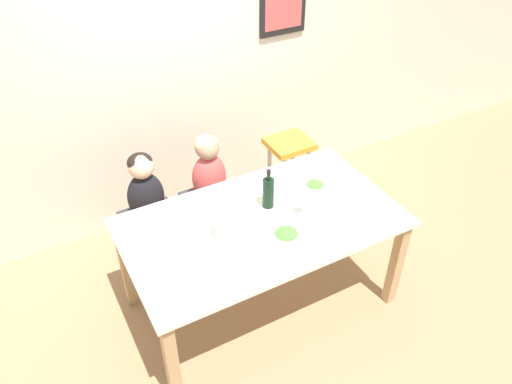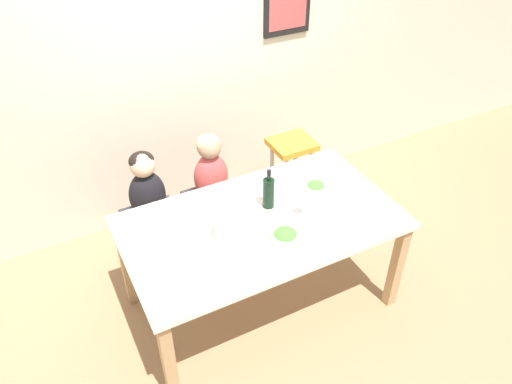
{
  "view_description": "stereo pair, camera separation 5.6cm",
  "coord_description": "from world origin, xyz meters",
  "px_view_note": "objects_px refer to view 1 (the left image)",
  "views": [
    {
      "loc": [
        -1.19,
        -2.11,
        2.86
      ],
      "look_at": [
        0.0,
        0.08,
        0.95
      ],
      "focal_mm": 35.0,
      "sensor_mm": 36.0,
      "label": 1
    },
    {
      "loc": [
        -1.15,
        -2.13,
        2.86
      ],
      "look_at": [
        0.0,
        0.08,
        0.95
      ],
      "focal_mm": 35.0,
      "sensor_mm": 36.0,
      "label": 2
    }
  ],
  "objects_px": {
    "person_child_left": "(144,187)",
    "chair_far_left": "(151,225)",
    "salad_bowl_small": "(315,187)",
    "dinner_plate_front_left": "(207,278)",
    "chair_right_highchair": "(289,160)",
    "wine_bottle": "(268,192)",
    "chair_far_center": "(211,205)",
    "dinner_plate_back_left": "(178,222)",
    "person_child_center": "(208,167)",
    "paper_towel_roll": "(225,225)",
    "salad_bowl_large": "(286,236)",
    "wine_glass_near": "(304,200)"
  },
  "relations": [
    {
      "from": "chair_far_left",
      "to": "dinner_plate_back_left",
      "type": "bearing_deg",
      "value": -83.87
    },
    {
      "from": "chair_far_center",
      "to": "salad_bowl_large",
      "type": "xyz_separation_m",
      "value": [
        0.07,
        -0.99,
        0.43
      ]
    },
    {
      "from": "chair_far_left",
      "to": "salad_bowl_small",
      "type": "bearing_deg",
      "value": -33.62
    },
    {
      "from": "salad_bowl_large",
      "to": "person_child_left",
      "type": "bearing_deg",
      "value": 119.81
    },
    {
      "from": "wine_glass_near",
      "to": "salad_bowl_large",
      "type": "distance_m",
      "value": 0.3
    },
    {
      "from": "wine_bottle",
      "to": "paper_towel_roll",
      "type": "bearing_deg",
      "value": -158.2
    },
    {
      "from": "dinner_plate_back_left",
      "to": "person_child_left",
      "type": "bearing_deg",
      "value": 96.11
    },
    {
      "from": "chair_far_left",
      "to": "paper_towel_roll",
      "type": "relative_size",
      "value": 2.02
    },
    {
      "from": "chair_right_highchair",
      "to": "paper_towel_roll",
      "type": "relative_size",
      "value": 3.37
    },
    {
      "from": "chair_right_highchair",
      "to": "paper_towel_roll",
      "type": "xyz_separation_m",
      "value": [
        -0.95,
        -0.8,
        0.31
      ]
    },
    {
      "from": "person_child_center",
      "to": "paper_towel_roll",
      "type": "distance_m",
      "value": 0.85
    },
    {
      "from": "salad_bowl_small",
      "to": "dinner_plate_front_left",
      "type": "xyz_separation_m",
      "value": [
        -0.98,
        -0.38,
        -0.04
      ]
    },
    {
      "from": "salad_bowl_large",
      "to": "dinner_plate_back_left",
      "type": "relative_size",
      "value": 0.75
    },
    {
      "from": "paper_towel_roll",
      "to": "wine_glass_near",
      "type": "distance_m",
      "value": 0.54
    },
    {
      "from": "chair_right_highchair",
      "to": "wine_bottle",
      "type": "bearing_deg",
      "value": -131.35
    },
    {
      "from": "chair_far_left",
      "to": "chair_far_center",
      "type": "height_order",
      "value": "same"
    },
    {
      "from": "salad_bowl_small",
      "to": "chair_far_center",
      "type": "bearing_deg",
      "value": 126.95
    },
    {
      "from": "wine_bottle",
      "to": "dinner_plate_front_left",
      "type": "relative_size",
      "value": 1.29
    },
    {
      "from": "dinner_plate_front_left",
      "to": "dinner_plate_back_left",
      "type": "bearing_deg",
      "value": 86.15
    },
    {
      "from": "dinner_plate_front_left",
      "to": "dinner_plate_back_left",
      "type": "relative_size",
      "value": 1.0
    },
    {
      "from": "chair_right_highchair",
      "to": "wine_bottle",
      "type": "distance_m",
      "value": 0.91
    },
    {
      "from": "wine_glass_near",
      "to": "dinner_plate_front_left",
      "type": "distance_m",
      "value": 0.82
    },
    {
      "from": "chair_far_center",
      "to": "paper_towel_roll",
      "type": "relative_size",
      "value": 2.02
    },
    {
      "from": "chair_far_center",
      "to": "chair_right_highchair",
      "type": "xyz_separation_m",
      "value": [
        0.71,
        0.0,
        0.2
      ]
    },
    {
      "from": "person_child_left",
      "to": "dinner_plate_front_left",
      "type": "bearing_deg",
      "value": -88.93
    },
    {
      "from": "chair_far_left",
      "to": "dinner_plate_back_left",
      "type": "xyz_separation_m",
      "value": [
        0.06,
        -0.51,
        0.4
      ]
    },
    {
      "from": "salad_bowl_large",
      "to": "dinner_plate_front_left",
      "type": "distance_m",
      "value": 0.55
    },
    {
      "from": "chair_far_left",
      "to": "salad_bowl_large",
      "type": "distance_m",
      "value": 1.22
    },
    {
      "from": "chair_right_highchair",
      "to": "wine_bottle",
      "type": "xyz_separation_m",
      "value": [
        -0.57,
        -0.64,
        0.31
      ]
    },
    {
      "from": "chair_far_left",
      "to": "dinner_plate_back_left",
      "type": "height_order",
      "value": "dinner_plate_back_left"
    },
    {
      "from": "dinner_plate_front_left",
      "to": "chair_right_highchair",
      "type": "bearing_deg",
      "value": 41.23
    },
    {
      "from": "chair_far_left",
      "to": "chair_right_highchair",
      "type": "bearing_deg",
      "value": 0.0
    },
    {
      "from": "salad_bowl_large",
      "to": "wine_bottle",
      "type": "bearing_deg",
      "value": 78.05
    },
    {
      "from": "person_child_left",
      "to": "chair_right_highchair",
      "type": "bearing_deg",
      "value": -0.06
    },
    {
      "from": "wine_glass_near",
      "to": "salad_bowl_large",
      "type": "relative_size",
      "value": 0.95
    },
    {
      "from": "paper_towel_roll",
      "to": "chair_right_highchair",
      "type": "bearing_deg",
      "value": 39.95
    },
    {
      "from": "chair_far_left",
      "to": "paper_towel_roll",
      "type": "distance_m",
      "value": 0.98
    },
    {
      "from": "wine_bottle",
      "to": "salad_bowl_small",
      "type": "xyz_separation_m",
      "value": [
        0.36,
        -0.02,
        -0.07
      ]
    },
    {
      "from": "person_child_left",
      "to": "chair_far_left",
      "type": "bearing_deg",
      "value": -90.0
    },
    {
      "from": "wine_glass_near",
      "to": "salad_bowl_small",
      "type": "bearing_deg",
      "value": 38.46
    },
    {
      "from": "wine_bottle",
      "to": "wine_glass_near",
      "type": "height_order",
      "value": "wine_bottle"
    },
    {
      "from": "person_child_left",
      "to": "salad_bowl_large",
      "type": "distance_m",
      "value": 1.15
    },
    {
      "from": "chair_far_left",
      "to": "chair_far_center",
      "type": "bearing_deg",
      "value": 0.0
    },
    {
      "from": "person_child_left",
      "to": "dinner_plate_back_left",
      "type": "xyz_separation_m",
      "value": [
        0.06,
        -0.52,
        0.04
      ]
    },
    {
      "from": "wine_glass_near",
      "to": "dinner_plate_front_left",
      "type": "bearing_deg",
      "value": -164.2
    },
    {
      "from": "chair_far_left",
      "to": "dinner_plate_front_left",
      "type": "xyz_separation_m",
      "value": [
        0.02,
        -1.04,
        0.4
      ]
    },
    {
      "from": "chair_far_left",
      "to": "person_child_left",
      "type": "bearing_deg",
      "value": 90.0
    },
    {
      "from": "chair_far_left",
      "to": "person_child_center",
      "type": "xyz_separation_m",
      "value": [
        0.5,
        0.0,
        0.36
      ]
    },
    {
      "from": "person_child_left",
      "to": "dinner_plate_front_left",
      "type": "relative_size",
      "value": 2.45
    },
    {
      "from": "salad_bowl_large",
      "to": "dinner_plate_back_left",
      "type": "xyz_separation_m",
      "value": [
        -0.51,
        0.48,
        -0.04
      ]
    }
  ]
}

